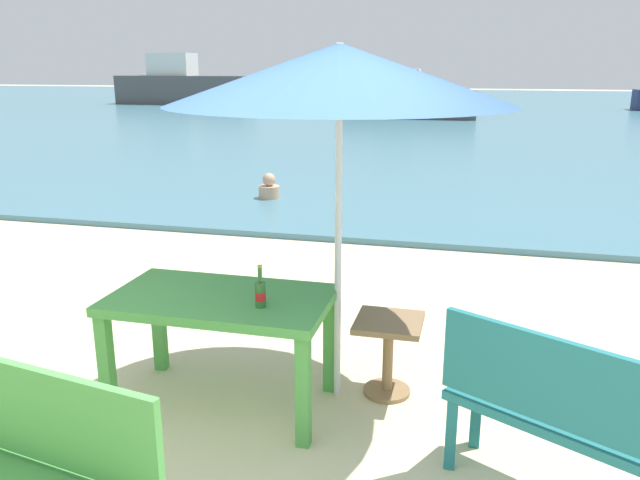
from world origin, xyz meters
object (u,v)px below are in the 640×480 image
object	(u,v)px
side_table_wood	(388,346)
swimmer_person	(269,188)
boat_ferry	(408,100)
picnic_table_green	(221,312)
patio_umbrella	(340,75)
beer_bottle_amber	(260,292)
bench_green_left	(34,467)
boat_fishing_trawler	(183,86)
boat_sailboat	(154,88)
bench_teal_center	(561,411)

from	to	relation	value
side_table_wood	swimmer_person	world-z (taller)	side_table_wood
side_table_wood	boat_ferry	world-z (taller)	boat_ferry
picnic_table_green	patio_umbrella	bearing A→B (deg)	21.99
beer_bottle_amber	patio_umbrella	bearing A→B (deg)	46.31
bench_green_left	swimmer_person	size ratio (longest dim) A/B	3.03
side_table_wood	boat_ferry	bearing A→B (deg)	96.09
picnic_table_green	boat_ferry	world-z (taller)	boat_ferry
boat_fishing_trawler	side_table_wood	bearing A→B (deg)	-61.72
beer_bottle_amber	bench_green_left	bearing A→B (deg)	-109.66
swimmer_person	boat_sailboat	size ratio (longest dim) A/B	0.10
beer_bottle_amber	boat_ferry	world-z (taller)	boat_ferry
picnic_table_green	boat_ferry	bearing A→B (deg)	93.40
side_table_wood	bench_teal_center	size ratio (longest dim) A/B	0.44
beer_bottle_amber	boat_ferry	xyz separation A→B (m)	(-1.66, 22.82, -0.08)
beer_bottle_amber	bench_teal_center	xyz separation A→B (m)	(1.69, -0.42, -0.31)
boat_fishing_trawler	boat_sailboat	size ratio (longest dim) A/B	1.84
bench_teal_center	bench_green_left	xyz separation A→B (m)	(-2.20, -1.01, 0.00)
bench_green_left	beer_bottle_amber	bearing A→B (deg)	70.34
bench_teal_center	bench_green_left	bearing A→B (deg)	-155.36
side_table_wood	bench_green_left	size ratio (longest dim) A/B	0.43
patio_umbrella	boat_ferry	bearing A→B (deg)	95.23
boat_fishing_trawler	picnic_table_green	bearing A→B (deg)	-63.65
bench_green_left	boat_ferry	bearing A→B (deg)	92.72
bench_teal_center	boat_sailboat	bearing A→B (deg)	120.84
boat_ferry	bench_green_left	bearing A→B (deg)	-87.28
bench_teal_center	boat_fishing_trawler	bearing A→B (deg)	118.99
side_table_wood	boat_fishing_trawler	xyz separation A→B (m)	(-15.40, 28.63, 0.70)
bench_teal_center	boat_ferry	xyz separation A→B (m)	(-3.36, 23.24, 0.23)
picnic_table_green	bench_teal_center	world-z (taller)	bench_teal_center
boat_fishing_trawler	boat_sailboat	distance (m)	10.62
picnic_table_green	beer_bottle_amber	size ratio (longest dim) A/B	5.28
boat_ferry	boat_sailboat	distance (m)	24.39
beer_bottle_amber	boat_ferry	distance (m)	22.88
patio_umbrella	boat_fishing_trawler	xyz separation A→B (m)	(-15.08, 28.74, -1.07)
picnic_table_green	side_table_wood	distance (m)	1.14
bench_green_left	boat_sailboat	size ratio (longest dim) A/B	0.31
beer_bottle_amber	boat_sailboat	distance (m)	43.12
bench_teal_center	beer_bottle_amber	bearing A→B (deg)	166.01
boat_ferry	beer_bottle_amber	bearing A→B (deg)	-85.83
bench_teal_center	boat_sailboat	distance (m)	44.33
side_table_wood	bench_green_left	distance (m)	2.31
side_table_wood	boat_fishing_trawler	bearing A→B (deg)	118.28
picnic_table_green	bench_green_left	distance (m)	1.57
patio_umbrella	boat_ferry	distance (m)	22.54
patio_umbrella	bench_green_left	world-z (taller)	patio_umbrella
beer_bottle_amber	bench_teal_center	distance (m)	1.77
picnic_table_green	boat_fishing_trawler	world-z (taller)	boat_fishing_trawler
picnic_table_green	boat_sailboat	world-z (taller)	boat_sailboat
swimmer_person	boat_ferry	xyz separation A→B (m)	(0.37, 16.64, 0.54)
bench_teal_center	boat_fishing_trawler	xyz separation A→B (m)	(-16.38, 29.57, 0.51)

